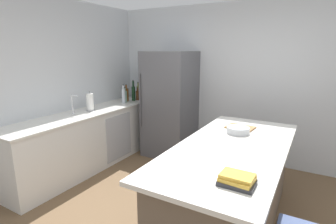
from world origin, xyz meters
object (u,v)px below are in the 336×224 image
(sink_faucet, at_px, (73,104))
(paper_towel_roll, at_px, (90,102))
(kitchen_island, at_px, (230,187))
(refrigerator, at_px, (170,104))
(olive_oil_bottle, at_px, (138,92))
(cutting_board, at_px, (240,127))
(wine_bottle, at_px, (133,93))
(whiskey_bottle, at_px, (126,94))
(syrup_bottle, at_px, (138,95))
(soda_bottle, at_px, (124,96))
(cookbook_stack, at_px, (237,180))
(gin_bottle, at_px, (125,96))
(mixing_bowl, at_px, (238,130))

(sink_faucet, height_order, paper_towel_roll, paper_towel_roll)
(kitchen_island, xyz_separation_m, refrigerator, (-1.56, 1.48, 0.45))
(sink_faucet, xyz_separation_m, olive_oil_bottle, (0.08, 1.52, -0.02))
(sink_faucet, distance_m, cutting_board, 2.42)
(wine_bottle, bearing_deg, olive_oil_bottle, 99.25)
(paper_towel_roll, height_order, wine_bottle, wine_bottle)
(refrigerator, relative_size, whiskey_bottle, 5.85)
(syrup_bottle, distance_m, wine_bottle, 0.11)
(refrigerator, relative_size, soda_bottle, 5.45)
(wine_bottle, distance_m, whiskey_bottle, 0.14)
(sink_faucet, relative_size, paper_towel_roll, 0.96)
(syrup_bottle, relative_size, cookbook_stack, 0.97)
(syrup_bottle, distance_m, cutting_board, 2.40)
(wine_bottle, distance_m, cookbook_stack, 3.42)
(wine_bottle, relative_size, gin_bottle, 1.39)
(cutting_board, bearing_deg, whiskey_bottle, 162.87)
(refrigerator, bearing_deg, soda_bottle, -159.60)
(syrup_bottle, distance_m, gin_bottle, 0.29)
(syrup_bottle, bearing_deg, mixing_bowl, -26.59)
(gin_bottle, height_order, soda_bottle, soda_bottle)
(refrigerator, bearing_deg, kitchen_island, -43.60)
(olive_oil_bottle, bearing_deg, paper_towel_roll, -91.99)
(paper_towel_roll, xyz_separation_m, syrup_bottle, (0.10, 1.12, -0.04))
(whiskey_bottle, xyz_separation_m, mixing_bowl, (2.38, -0.94, -0.08))
(kitchen_island, distance_m, cookbook_stack, 0.93)
(syrup_bottle, height_order, soda_bottle, soda_bottle)
(kitchen_island, bearing_deg, syrup_bottle, 146.03)
(sink_faucet, bearing_deg, kitchen_island, -3.31)
(sink_faucet, height_order, soda_bottle, soda_bottle)
(cutting_board, bearing_deg, paper_towel_roll, -174.79)
(paper_towel_roll, relative_size, cookbook_stack, 1.25)
(whiskey_bottle, bearing_deg, wine_bottle, 43.38)
(olive_oil_bottle, bearing_deg, cutting_board, -23.91)
(whiskey_bottle, height_order, soda_bottle, soda_bottle)
(kitchen_island, relative_size, refrigerator, 1.24)
(olive_oil_bottle, height_order, syrup_bottle, olive_oil_bottle)
(syrup_bottle, height_order, gin_bottle, gin_bottle)
(gin_bottle, height_order, mixing_bowl, gin_bottle)
(refrigerator, height_order, whiskey_bottle, refrigerator)
(mixing_bowl, bearing_deg, cutting_board, 98.04)
(olive_oil_bottle, relative_size, cookbook_stack, 1.33)
(kitchen_island, height_order, gin_bottle, gin_bottle)
(refrigerator, xyz_separation_m, cutting_board, (1.46, -0.83, 0.01))
(refrigerator, distance_m, mixing_bowl, 1.83)
(paper_towel_roll, height_order, soda_bottle, soda_bottle)
(paper_towel_roll, distance_m, soda_bottle, 0.75)
(olive_oil_bottle, distance_m, whiskey_bottle, 0.30)
(cookbook_stack, bearing_deg, sink_faucet, 161.71)
(paper_towel_roll, height_order, olive_oil_bottle, olive_oil_bottle)
(cookbook_stack, bearing_deg, gin_bottle, 142.51)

